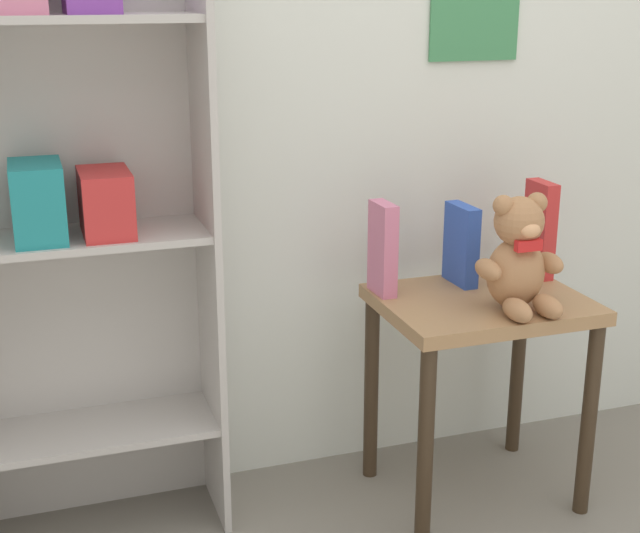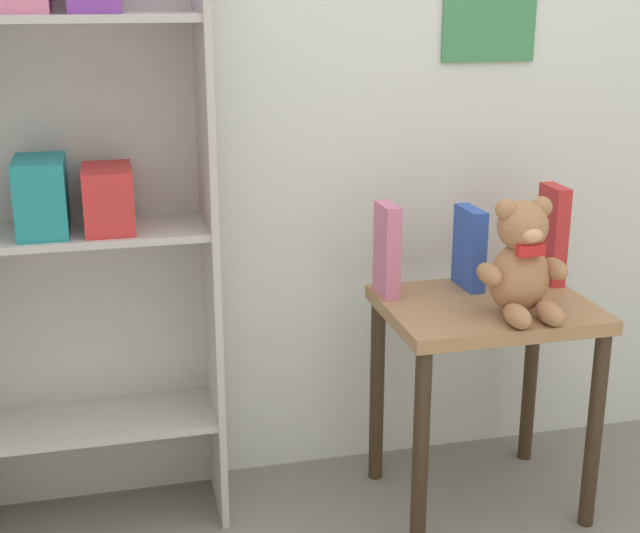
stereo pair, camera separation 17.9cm
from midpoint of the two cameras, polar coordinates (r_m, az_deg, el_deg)
name	(u,v)px [view 1 (the left image)]	position (r m, az deg, el deg)	size (l,w,h in m)	color
wall_back	(402,23)	(2.47, 3.14, 15.30)	(4.80, 0.07, 2.50)	silver
bookshelf_side	(70,198)	(2.20, -17.97, 4.19)	(0.64, 0.27, 1.56)	#BCB7B2
display_table	(480,335)	(2.36, 8.07, -4.41)	(0.53, 0.42, 0.57)	#9E754C
teddy_bear	(519,258)	(2.22, 10.38, 0.53)	(0.22, 0.20, 0.29)	#A8754C
book_standing_pink	(383,249)	(2.30, 1.83, 1.13)	(0.04, 0.11, 0.24)	#D17093
book_standing_blue	(461,245)	(2.40, 6.94, 1.38)	(0.04, 0.13, 0.22)	#2D51B7
book_standing_red	(540,229)	(2.50, 11.90, 2.32)	(0.04, 0.11, 0.27)	red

